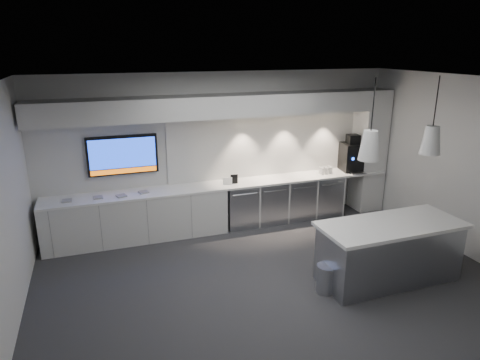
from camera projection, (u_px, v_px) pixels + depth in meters
name	position (u px, v px, depth m)	size (l,w,h in m)	color
floor	(270.00, 280.00, 6.59)	(7.00, 7.00, 0.00)	#323235
ceiling	(275.00, 81.00, 5.69)	(7.00, 7.00, 0.00)	black
wall_back	(222.00, 150.00, 8.39)	(7.00, 7.00, 0.00)	silver
wall_front	(381.00, 270.00, 3.89)	(7.00, 7.00, 0.00)	silver
wall_left	(0.00, 218.00, 5.05)	(7.00, 7.00, 0.00)	silver
wall_right	(463.00, 166.00, 7.23)	(7.00, 7.00, 0.00)	silver
back_counter	(228.00, 185.00, 8.29)	(6.80, 0.65, 0.04)	white
left_base_cabinets	(137.00, 217.00, 7.87)	(3.30, 0.63, 0.86)	silver
fridge_unit_a	(240.00, 205.00, 8.50)	(0.60, 0.61, 0.85)	#999CA1
fridge_unit_b	(269.00, 201.00, 8.70)	(0.60, 0.61, 0.85)	#999CA1
fridge_unit_c	(297.00, 198.00, 8.89)	(0.60, 0.61, 0.85)	#999CA1
fridge_unit_d	(324.00, 195.00, 9.09)	(0.60, 0.61, 0.85)	#999CA1
backsplash	(279.00, 143.00, 8.74)	(4.60, 0.03, 1.30)	silver
soffit	(226.00, 106.00, 7.86)	(6.90, 0.60, 0.40)	silver
column	(369.00, 151.00, 9.18)	(0.55, 0.55, 2.60)	silver
wall_tv	(123.00, 155.00, 7.74)	(1.25, 0.07, 0.72)	black
island	(389.00, 251.00, 6.49)	(2.20, 0.96, 0.93)	#999CA1
bin	(326.00, 278.00, 6.23)	(0.29, 0.29, 0.41)	#999CA1
coffee_machine	(352.00, 156.00, 9.08)	(0.49, 0.65, 0.77)	black
sign_black	(234.00, 179.00, 8.26)	(0.14, 0.02, 0.18)	black
sign_white	(227.00, 181.00, 8.21)	(0.18, 0.02, 0.14)	white
cup_cluster	(326.00, 170.00, 8.91)	(0.26, 0.16, 0.14)	silver
tray_a	(67.00, 201.00, 7.33)	(0.16, 0.16, 0.03)	gray
tray_b	(98.00, 197.00, 7.48)	(0.16, 0.16, 0.03)	gray
tray_c	(121.00, 196.00, 7.56)	(0.16, 0.16, 0.03)	gray
tray_d	(144.00, 192.00, 7.76)	(0.16, 0.16, 0.03)	gray
pendant_left	(370.00, 145.00, 5.82)	(0.29, 0.29, 1.11)	silver
pendant_right	(431.00, 140.00, 6.15)	(0.29, 0.29, 1.11)	silver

